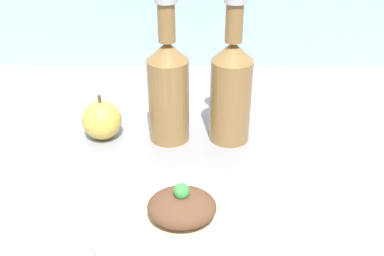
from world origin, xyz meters
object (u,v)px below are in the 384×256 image
(cider_bottle_left, at_px, (169,88))
(plated_food, at_px, (182,209))
(cider_bottle_right, at_px, (231,88))
(plate, at_px, (182,223))
(apple, at_px, (102,120))

(cider_bottle_left, bearing_deg, plated_food, -83.04)
(cider_bottle_right, bearing_deg, plate, -108.20)
(plate, distance_m, plated_food, 0.03)
(apple, bearing_deg, plated_food, -57.53)
(cider_bottle_left, relative_size, apple, 3.03)
(plate, distance_m, cider_bottle_left, 0.28)
(cider_bottle_right, bearing_deg, plated_food, -108.20)
(plate, xyz_separation_m, cider_bottle_left, (-0.03, 0.26, 0.10))
(cider_bottle_left, height_order, cider_bottle_right, same)
(plated_food, distance_m, cider_bottle_right, 0.28)
(cider_bottle_left, bearing_deg, cider_bottle_right, 0.00)
(plate, distance_m, cider_bottle_right, 0.29)
(plated_food, bearing_deg, plate, -63.43)
(cider_bottle_right, xyz_separation_m, apple, (-0.25, -0.00, -0.07))
(plate, relative_size, plated_food, 1.62)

